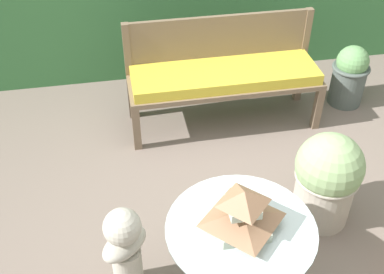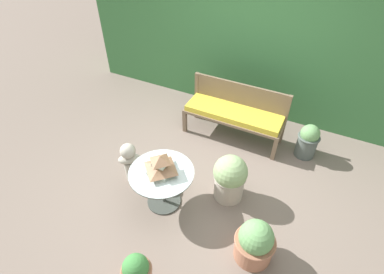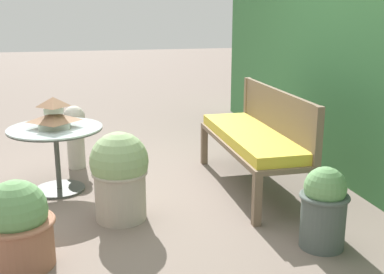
{
  "view_description": "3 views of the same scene",
  "coord_description": "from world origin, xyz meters",
  "px_view_note": "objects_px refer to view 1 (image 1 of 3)",
  "views": [
    {
      "loc": [
        -0.88,
        -2.18,
        2.5
      ],
      "look_at": [
        -0.42,
        0.32,
        0.46
      ],
      "focal_mm": 45.0,
      "sensor_mm": 36.0,
      "label": 1
    },
    {
      "loc": [
        1.1,
        -2.62,
        3.23
      ],
      "look_at": [
        -0.33,
        0.22,
        0.5
      ],
      "focal_mm": 28.0,
      "sensor_mm": 36.0,
      "label": 2
    },
    {
      "loc": [
        3.8,
        -0.38,
        1.55
      ],
      "look_at": [
        -0.23,
        0.58,
        0.44
      ],
      "focal_mm": 45.0,
      "sensor_mm": 36.0,
      "label": 3
    }
  ],
  "objects_px": {
    "garden_bench": "(224,78)",
    "pagoda_birdhouse": "(243,213)",
    "garden_bust": "(125,248)",
    "potted_plant_table_far": "(350,75)",
    "patio_table": "(240,242)",
    "potted_plant_table_near": "(327,178)"
  },
  "relations": [
    {
      "from": "garden_bench",
      "to": "garden_bust",
      "type": "height_order",
      "value": "garden_bust"
    },
    {
      "from": "garden_bench",
      "to": "potted_plant_table_far",
      "type": "relative_size",
      "value": 2.8
    },
    {
      "from": "garden_bench",
      "to": "pagoda_birdhouse",
      "type": "relative_size",
      "value": 4.58
    },
    {
      "from": "garden_bust",
      "to": "potted_plant_table_far",
      "type": "distance_m",
      "value": 2.62
    },
    {
      "from": "pagoda_birdhouse",
      "to": "garden_bust",
      "type": "bearing_deg",
      "value": 165.82
    },
    {
      "from": "patio_table",
      "to": "pagoda_birdhouse",
      "type": "distance_m",
      "value": 0.23
    },
    {
      "from": "garden_bench",
      "to": "potted_plant_table_near",
      "type": "xyz_separation_m",
      "value": [
        0.4,
        -1.18,
        -0.08
      ]
    },
    {
      "from": "garden_bench",
      "to": "pagoda_birdhouse",
      "type": "bearing_deg",
      "value": -100.78
    },
    {
      "from": "garden_bench",
      "to": "patio_table",
      "type": "height_order",
      "value": "patio_table"
    },
    {
      "from": "potted_plant_table_near",
      "to": "potted_plant_table_far",
      "type": "relative_size",
      "value": 1.21
    },
    {
      "from": "garden_bench",
      "to": "pagoda_birdhouse",
      "type": "height_order",
      "value": "pagoda_birdhouse"
    },
    {
      "from": "patio_table",
      "to": "garden_bust",
      "type": "relative_size",
      "value": 1.27
    },
    {
      "from": "garden_bench",
      "to": "potted_plant_table_near",
      "type": "bearing_deg",
      "value": -71.2
    },
    {
      "from": "garden_bench",
      "to": "patio_table",
      "type": "bearing_deg",
      "value": -100.78
    },
    {
      "from": "garden_bench",
      "to": "garden_bust",
      "type": "relative_size",
      "value": 2.48
    },
    {
      "from": "pagoda_birdhouse",
      "to": "garden_bust",
      "type": "distance_m",
      "value": 0.71
    },
    {
      "from": "pagoda_birdhouse",
      "to": "potted_plant_table_near",
      "type": "distance_m",
      "value": 0.92
    },
    {
      "from": "patio_table",
      "to": "garden_bust",
      "type": "height_order",
      "value": "garden_bust"
    },
    {
      "from": "pagoda_birdhouse",
      "to": "potted_plant_table_near",
      "type": "xyz_separation_m",
      "value": [
        0.71,
        0.48,
        -0.33
      ]
    },
    {
      "from": "patio_table",
      "to": "potted_plant_table_far",
      "type": "relative_size",
      "value": 1.43
    },
    {
      "from": "garden_bench",
      "to": "potted_plant_table_near",
      "type": "distance_m",
      "value": 1.25
    },
    {
      "from": "garden_bust",
      "to": "potted_plant_table_far",
      "type": "bearing_deg",
      "value": -3.8
    }
  ]
}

